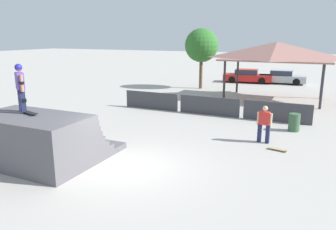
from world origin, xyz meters
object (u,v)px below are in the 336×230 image
Objects in this scene: trash_bin at (294,122)px; parked_car_red at (247,76)px; bystander_walking at (264,122)px; skateboard_on_ground at (279,149)px; skateboard_on_deck at (30,113)px; parked_car_silver at (282,77)px; tree_beside_pavilion at (202,46)px; skater_on_deck at (20,85)px.

parked_car_red is at bearing 109.21° from trash_bin.
bystander_walking is 2.65m from trash_bin.
parked_car_red is (-5.18, 18.93, 0.55)m from skateboard_on_ground.
skateboard_on_deck is at bearing -102.96° from parked_car_red.
skateboard_on_deck is at bearing -136.64° from skateboard_on_ground.
bystander_walking is 18.81m from parked_car_silver.
skateboard_on_deck is at bearing -89.41° from tree_beside_pavilion.
skater_on_deck is 18.45m from tree_beside_pavilion.
parked_car_silver is at bearing 105.88° from skater_on_deck.
skateboard_on_deck is 9.48m from skateboard_on_ground.
tree_beside_pavilion is at bearing -125.05° from parked_car_red.
bystander_walking reaches higher than parked_car_silver.
trash_bin is at bearing 73.21° from skater_on_deck.
tree_beside_pavilion is at bearing 106.92° from skateboard_on_deck.
parked_car_red is (-5.48, 15.73, 0.18)m from trash_bin.
skateboard_on_ground is 0.19× the size of parked_car_silver.
skater_on_deck is at bearing -104.12° from parked_car_red.
trash_bin is at bearing -105.79° from bystander_walking.
parked_car_red is at bearing -68.41° from bystander_walking.
tree_beside_pavilion reaches higher than parked_car_red.
trash_bin is at bearing 95.71° from skateboard_on_ground.
parked_car_red reaches higher than trash_bin.
tree_beside_pavilion reaches higher than skateboard_on_deck.
parked_car_red is 3.21m from parked_car_silver.
trash_bin is (0.31, 3.19, 0.37)m from skateboard_on_ground.
skater_on_deck is 25.29m from parked_car_silver.
skater_on_deck is at bearing -138.83° from skateboard_on_ground.
tree_beside_pavilion reaches higher than trash_bin.
skater_on_deck is 1.08× the size of bystander_walking.
trash_bin is 16.66m from parked_car_red.
trash_bin is (8.18, 8.15, -1.41)m from skateboard_on_deck.
skateboard_on_ground is at bearing -86.72° from parked_car_silver.
trash_bin is at bearing -51.20° from tree_beside_pavilion.
bystander_walking is (7.14, 5.76, -0.94)m from skateboard_on_deck.
trash_bin is (8.38, -10.42, -3.20)m from tree_beside_pavilion.
skateboard_on_ground is (7.88, 4.96, -1.77)m from skateboard_on_deck.
tree_beside_pavilion is at bearing -52.38° from bystander_walking.
skateboard_on_deck is 1.02× the size of trash_bin.
skateboard_on_deck is at bearing -106.06° from parked_car_silver.
tree_beside_pavilion is 6.77m from parked_car_red.
bystander_walking reaches higher than parked_car_red.
skateboard_on_ground is (8.36, 4.82, -2.71)m from skater_on_deck.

